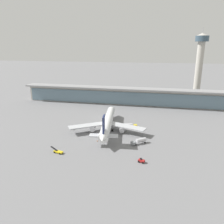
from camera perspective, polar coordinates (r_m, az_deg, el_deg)
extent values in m
plane|color=slate|center=(131.91, -1.80, -5.45)|extent=(1200.00, 1200.00, 0.00)
cylinder|color=white|center=(135.17, -1.06, -2.58)|extent=(12.30, 51.17, 5.37)
cone|color=white|center=(161.39, -0.13, 0.65)|extent=(5.87, 5.51, 5.26)
cone|color=white|center=(109.67, -2.42, -7.02)|extent=(5.60, 6.51, 4.83)
cube|color=black|center=(158.18, -0.22, 0.67)|extent=(4.29, 2.75, 0.65)
cube|color=#B7BABF|center=(132.70, -6.24, -3.49)|extent=(22.51, 17.82, 0.65)
cube|color=#B7BABF|center=(130.54, 3.82, -3.77)|extent=(23.84, 12.83, 0.65)
cylinder|color=silver|center=(132.38, -5.07, -4.36)|extent=(3.47, 4.26, 2.96)
cylinder|color=silver|center=(130.74, 2.58, -4.59)|extent=(3.47, 4.26, 2.96)
cube|color=#141E51|center=(111.63, -2.18, -3.09)|extent=(1.53, 6.51, 8.33)
cube|color=#B7BABF|center=(112.97, -2.20, -6.14)|extent=(15.23, 6.07, 0.46)
cylinder|color=black|center=(134.43, -2.42, -4.73)|extent=(1.28, 1.44, 1.30)
cylinder|color=black|center=(133.89, 0.10, -4.80)|extent=(1.28, 1.44, 1.30)
cylinder|color=black|center=(155.81, -0.34, -1.66)|extent=(1.28, 1.44, 1.30)
cube|color=gray|center=(116.39, 5.58, -8.02)|extent=(3.06, 3.12, 1.50)
cylinder|color=silver|center=(118.53, 7.57, -7.25)|extent=(5.68, 5.15, 2.10)
cylinder|color=black|center=(116.33, 6.26, -8.47)|extent=(0.88, 0.78, 0.90)
cylinder|color=black|center=(118.01, 5.68, -8.07)|extent=(0.88, 0.78, 0.90)
cylinder|color=black|center=(119.27, 8.59, -7.90)|extent=(0.88, 0.78, 0.90)
cylinder|color=black|center=(120.91, 7.99, -7.52)|extent=(0.88, 0.78, 0.90)
cube|color=#B21E1E|center=(100.81, 7.68, -12.43)|extent=(3.15, 2.39, 0.90)
cube|color=black|center=(100.53, 7.54, -11.99)|extent=(0.90, 0.90, 0.70)
cylinder|color=black|center=(101.25, 8.36, -12.61)|extent=(0.94, 0.58, 0.90)
cylinder|color=black|center=(100.11, 8.01, -12.96)|extent=(0.94, 0.58, 0.90)
cylinder|color=black|center=(101.95, 7.33, -12.35)|extent=(0.94, 0.58, 0.90)
cylinder|color=black|center=(100.82, 6.97, -12.69)|extent=(0.94, 0.58, 0.90)
cube|color=silver|center=(141.24, -9.63, -3.83)|extent=(3.71, 5.10, 0.60)
cube|color=black|center=(139.37, -10.39, -3.68)|extent=(2.54, 3.95, 1.72)
cylinder|color=black|center=(139.72, -9.91, -4.21)|extent=(0.64, 0.93, 0.90)
cylinder|color=black|center=(140.89, -10.36, -4.06)|extent=(0.64, 0.93, 0.90)
cylinder|color=black|center=(141.82, -8.90, -3.84)|extent=(0.64, 0.93, 0.90)
cylinder|color=black|center=(142.98, -9.36, -3.69)|extent=(0.64, 0.93, 0.90)
cube|color=yellow|center=(111.06, -13.80, -9.99)|extent=(5.09, 2.91, 0.60)
cube|color=black|center=(112.05, -14.81, -9.20)|extent=(4.05, 1.84, 1.72)
cylinder|color=black|center=(111.65, -14.74, -10.08)|extent=(0.94, 0.49, 0.90)
cylinder|color=black|center=(112.75, -14.19, -9.76)|extent=(0.94, 0.49, 0.90)
cylinder|color=black|center=(109.64, -13.39, -10.50)|extent=(0.94, 0.49, 0.90)
cylinder|color=black|center=(110.76, -12.84, -10.17)|extent=(0.94, 0.49, 0.90)
cube|color=yellow|center=(140.43, 6.10, -3.61)|extent=(2.56, 2.84, 1.50)
cylinder|color=silver|center=(139.52, 4.16, -3.39)|extent=(5.96, 3.50, 2.10)
cylinder|color=black|center=(141.57, 5.64, -3.75)|extent=(0.94, 0.51, 0.90)
cylinder|color=black|center=(139.53, 5.77, -4.07)|extent=(0.94, 0.51, 0.90)
cylinder|color=black|center=(140.84, 3.34, -3.81)|extent=(0.94, 0.51, 0.90)
cylinder|color=black|center=(138.79, 3.44, -4.13)|extent=(0.94, 0.51, 0.90)
cube|color=#B2ADA3|center=(195.69, 3.17, 4.06)|extent=(180.00, 8.00, 14.00)
cube|color=slate|center=(191.71, 2.96, 3.59)|extent=(176.40, 0.50, 11.20)
cube|color=gray|center=(192.23, 3.11, 6.15)|extent=(183.60, 12.80, 1.20)
cylinder|color=#B2ADA3|center=(226.10, 21.57, 9.79)|extent=(6.40, 6.40, 53.98)
cylinder|color=#384C5B|center=(225.05, 22.40, 17.23)|extent=(12.00, 12.00, 5.00)
cone|color=#B2ADA3|center=(225.20, 22.51, 18.17)|extent=(10.20, 10.20, 2.40)
cylinder|color=#99999E|center=(225.40, 22.61, 19.10)|extent=(0.36, 0.36, 5.00)
cone|color=orange|center=(120.73, -3.83, -7.48)|extent=(0.44, 0.44, 0.70)
cube|color=black|center=(120.87, -3.83, -7.62)|extent=(0.62, 0.62, 0.04)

